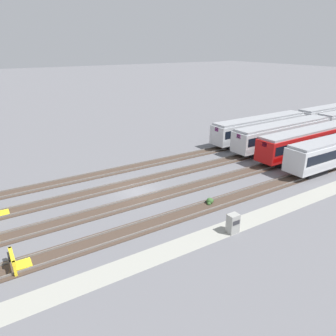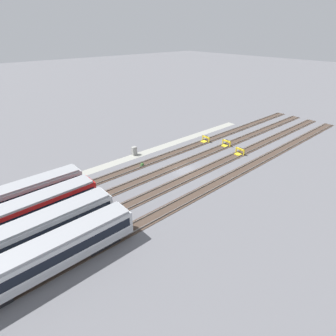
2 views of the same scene
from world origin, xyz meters
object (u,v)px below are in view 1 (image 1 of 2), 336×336
at_px(subway_car_back_row_rightmost, 333,114).
at_px(subway_car_front_row_leftmost, 283,134).
at_px(weed_clump, 210,201).
at_px(bumper_stop_nearest_track, 17,261).
at_px(subway_car_front_row_right_inner, 309,141).
at_px(electrical_cabinet, 233,223).
at_px(subway_car_front_row_left_inner, 260,128).

bearing_deg(subway_car_back_row_rightmost, subway_car_front_row_leftmost, -167.22).
bearing_deg(weed_clump, subway_car_back_row_rightmost, 17.79).
xyz_separation_m(subway_car_front_row_leftmost, weed_clump, (-20.24, -8.28, -1.80)).
distance_m(bumper_stop_nearest_track, weed_clump, 16.96).
bearing_deg(bumper_stop_nearest_track, subway_car_back_row_rightmost, 12.97).
xyz_separation_m(subway_car_front_row_right_inner, subway_car_back_row_rightmost, (18.99, 8.57, 0.00)).
xyz_separation_m(subway_car_back_row_rightmost, weed_clump, (-39.23, -12.58, -1.80)).
relative_size(subway_car_front_row_right_inner, bumper_stop_nearest_track, 9.00).
height_order(electrical_cabinet, weed_clump, electrical_cabinet).
xyz_separation_m(subway_car_front_row_right_inner, bumper_stop_nearest_track, (-37.20, -4.37, -1.53)).
bearing_deg(electrical_cabinet, subway_car_front_row_leftmost, 30.95).
distance_m(bumper_stop_nearest_track, electrical_cabinet, 15.92).
distance_m(subway_car_front_row_right_inner, bumper_stop_nearest_track, 37.48).
height_order(subway_car_front_row_left_inner, subway_car_back_row_rightmost, same).
distance_m(subway_car_back_row_rightmost, weed_clump, 41.24).
bearing_deg(subway_car_front_row_left_inner, subway_car_front_row_right_inner, -90.00).
bearing_deg(subway_car_back_row_rightmost, subway_car_front_row_right_inner, -155.71).
height_order(subway_car_front_row_right_inner, bumper_stop_nearest_track, subway_car_front_row_right_inner).
bearing_deg(bumper_stop_nearest_track, electrical_cabinet, -16.49).
bearing_deg(electrical_cabinet, subway_car_back_row_rightmost, 23.10).
bearing_deg(subway_car_front_row_leftmost, electrical_cabinet, -149.05).
bearing_deg(bumper_stop_nearest_track, subway_car_front_row_right_inner, 6.70).
bearing_deg(bumper_stop_nearest_track, subway_car_front_row_left_inner, 19.15).
distance_m(subway_car_back_row_rightmost, bumper_stop_nearest_track, 57.68).
distance_m(subway_car_front_row_left_inner, bumper_stop_nearest_track, 39.40).
relative_size(subway_car_front_row_leftmost, electrical_cabinet, 11.28).
height_order(subway_car_front_row_right_inner, electrical_cabinet, subway_car_front_row_right_inner).
distance_m(subway_car_front_row_right_inner, subway_car_back_row_rightmost, 20.84).
xyz_separation_m(subway_car_back_row_rightmost, electrical_cabinet, (-40.92, -17.46, -1.24)).
bearing_deg(weed_clump, bumper_stop_nearest_track, -178.80).
bearing_deg(subway_car_front_row_leftmost, bumper_stop_nearest_track, -166.93).
relative_size(subway_car_front_row_right_inner, electrical_cabinet, 11.28).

